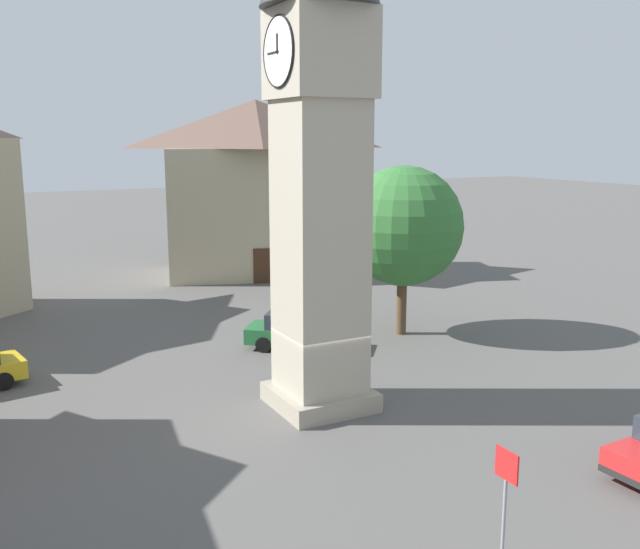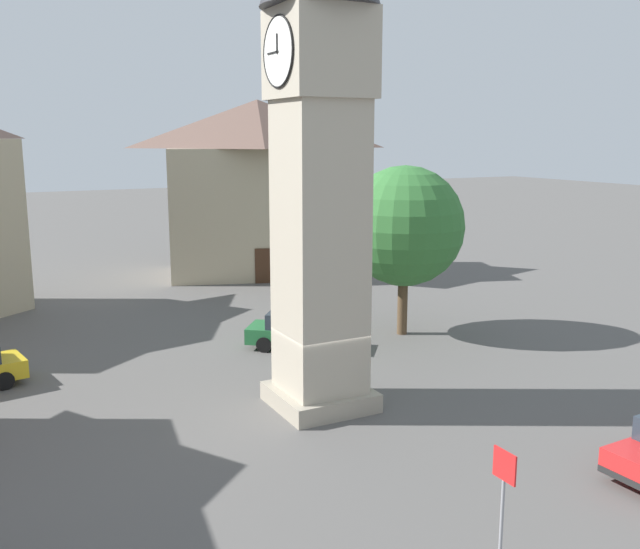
{
  "view_description": "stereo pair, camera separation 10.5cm",
  "coord_description": "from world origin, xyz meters",
  "px_view_note": "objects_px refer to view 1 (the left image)",
  "views": [
    {
      "loc": [
        -19.22,
        10.12,
        8.6
      ],
      "look_at": [
        0.0,
        0.0,
        4.35
      ],
      "focal_mm": 39.67,
      "sensor_mm": 36.0,
      "label": 1
    },
    {
      "loc": [
        -19.27,
        10.02,
        8.6
      ],
      "look_at": [
        0.0,
        0.0,
        4.35
      ],
      "focal_mm": 39.67,
      "sensor_mm": 36.0,
      "label": 2
    }
  ],
  "objects_px": {
    "tree": "(403,226)",
    "building_shop_left": "(257,187)",
    "clock_tower": "(320,82)",
    "car_red_corner": "(297,330)",
    "road_sign": "(505,494)"
  },
  "relations": [
    {
      "from": "tree",
      "to": "building_shop_left",
      "type": "xyz_separation_m",
      "value": [
        16.07,
        0.08,
        0.72
      ]
    },
    {
      "from": "clock_tower",
      "to": "building_shop_left",
      "type": "height_order",
      "value": "clock_tower"
    },
    {
      "from": "tree",
      "to": "building_shop_left",
      "type": "distance_m",
      "value": 16.09
    },
    {
      "from": "car_red_corner",
      "to": "tree",
      "type": "relative_size",
      "value": 0.58
    },
    {
      "from": "tree",
      "to": "road_sign",
      "type": "relative_size",
      "value": 2.65
    },
    {
      "from": "building_shop_left",
      "to": "road_sign",
      "type": "relative_size",
      "value": 4.64
    },
    {
      "from": "car_red_corner",
      "to": "road_sign",
      "type": "distance_m",
      "value": 16.35
    },
    {
      "from": "tree",
      "to": "clock_tower",
      "type": "bearing_deg",
      "value": 129.41
    },
    {
      "from": "road_sign",
      "to": "building_shop_left",
      "type": "bearing_deg",
      "value": -14.59
    },
    {
      "from": "car_red_corner",
      "to": "road_sign",
      "type": "bearing_deg",
      "value": 168.25
    },
    {
      "from": "clock_tower",
      "to": "building_shop_left",
      "type": "distance_m",
      "value": 23.53
    },
    {
      "from": "building_shop_left",
      "to": "car_red_corner",
      "type": "bearing_deg",
      "value": 162.62
    },
    {
      "from": "clock_tower",
      "to": "road_sign",
      "type": "bearing_deg",
      "value": 172.97
    },
    {
      "from": "car_red_corner",
      "to": "building_shop_left",
      "type": "height_order",
      "value": "building_shop_left"
    },
    {
      "from": "clock_tower",
      "to": "road_sign",
      "type": "relative_size",
      "value": 6.26
    }
  ]
}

